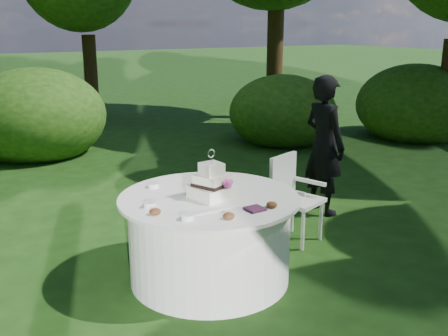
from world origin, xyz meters
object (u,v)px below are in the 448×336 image
(table, at_px, (209,238))
(cake, at_px, (212,184))
(guest, at_px, (324,145))
(chair, at_px, (292,192))
(napkins, at_px, (255,209))

(table, height_order, cake, cake)
(guest, xyz_separation_m, chair, (-0.84, -0.45, -0.30))
(table, bearing_deg, cake, -74.68)
(guest, bearing_deg, chair, 117.96)
(napkins, distance_m, cake, 0.48)
(napkins, distance_m, guest, 2.27)
(cake, distance_m, chair, 1.28)
(napkins, bearing_deg, cake, 105.68)
(napkins, height_order, guest, guest)
(cake, relative_size, chair, 0.47)
(chair, bearing_deg, cake, -162.93)
(napkins, xyz_separation_m, guest, (1.88, 1.27, 0.04))
(napkins, relative_size, guest, 0.09)
(table, relative_size, chair, 1.74)
(guest, height_order, chair, guest)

